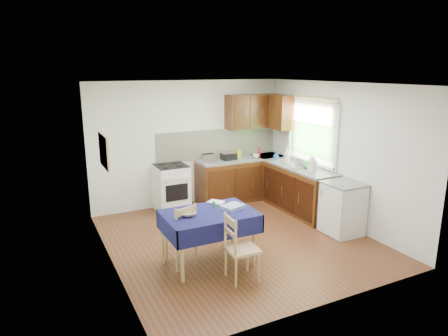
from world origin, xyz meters
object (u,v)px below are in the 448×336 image
dish_rack (299,166)px  dining_table (209,219)px  toaster (208,158)px  sandwich_press (229,156)px  chair_near (239,246)px  kettle (312,165)px  chair_far (181,233)px

dish_rack → dining_table: bearing=-130.8°
dining_table → toaster: (0.99, 2.25, 0.33)m
dining_table → toaster: 2.48m
sandwich_press → dish_rack: size_ratio=0.75×
sandwich_press → chair_near: bearing=-130.6°
chair_near → kettle: bearing=-55.2°
dining_table → kettle: size_ratio=4.49×
dining_table → chair_near: 0.65m
chair_far → chair_near: (0.54, -0.72, -0.00)m
chair_near → sandwich_press: bearing=-21.4°
sandwich_press → kettle: size_ratio=0.99×
chair_near → toaster: toaster is taller
toaster → kettle: (1.40, -1.48, 0.03)m
chair_far → sandwich_press: (1.88, 2.21, 0.50)m
dining_table → toaster: bearing=60.0°
dish_rack → kettle: size_ratio=1.33×
chair_near → toaster: (0.84, 2.85, 0.51)m
chair_far → dish_rack: bearing=-176.7°
toaster → dish_rack: toaster is taller
chair_far → sandwich_press: sandwich_press is taller
chair_near → dish_rack: 2.90m
sandwich_press → dining_table: bearing=-138.7°
sandwich_press → dish_rack: dish_rack is taller
sandwich_press → toaster: bearing=172.9°
chair_near → kettle: 2.68m
dish_rack → toaster: bearing=165.9°
chair_near → dish_rack: (2.26, 1.76, 0.44)m
dining_table → chair_near: (0.15, -0.60, -0.18)m
chair_far → sandwich_press: bearing=-147.6°
chair_near → kettle: size_ratio=3.21×
chair_far → toaster: toaster is taller
sandwich_press → dish_rack: bearing=-67.9°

